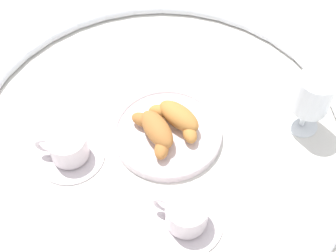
# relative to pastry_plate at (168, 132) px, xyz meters

# --- Properties ---
(ground_plane) EXTENTS (2.20, 2.20, 0.00)m
(ground_plane) POSITION_rel_pastry_plate_xyz_m (0.02, 0.00, -0.01)
(ground_plane) COLOR silver
(table_chrome_rim) EXTENTS (0.80, 0.80, 0.02)m
(table_chrome_rim) POSITION_rel_pastry_plate_xyz_m (0.02, 0.00, 0.00)
(table_chrome_rim) COLOR silver
(table_chrome_rim) RESTS_ON ground_plane
(pastry_plate) EXTENTS (0.23, 0.23, 0.02)m
(pastry_plate) POSITION_rel_pastry_plate_xyz_m (0.00, 0.00, 0.00)
(pastry_plate) COLOR silver
(pastry_plate) RESTS_ON ground_plane
(croissant_large) EXTENTS (0.14, 0.08, 0.04)m
(croissant_large) POSITION_rel_pastry_plate_xyz_m (-0.01, -0.02, 0.03)
(croissant_large) COLOR #BC7A38
(croissant_large) RESTS_ON pastry_plate
(croissant_small) EXTENTS (0.12, 0.10, 0.04)m
(croissant_small) POSITION_rel_pastry_plate_xyz_m (0.01, 0.03, 0.03)
(croissant_small) COLOR #AD6B33
(croissant_small) RESTS_ON pastry_plate
(coffee_cup_near) EXTENTS (0.14, 0.14, 0.06)m
(coffee_cup_near) POSITION_rel_pastry_plate_xyz_m (0.13, 0.15, 0.02)
(coffee_cup_near) COLOR silver
(coffee_cup_near) RESTS_ON ground_plane
(coffee_cup_far) EXTENTS (0.14, 0.14, 0.06)m
(coffee_cup_far) POSITION_rel_pastry_plate_xyz_m (-0.14, 0.14, 0.02)
(coffee_cup_far) COLOR silver
(coffee_cup_far) RESTS_ON ground_plane
(juice_glass_left) EXTENTS (0.08, 0.08, 0.14)m
(juice_glass_left) POSITION_rel_pastry_plate_xyz_m (-0.22, -0.18, 0.08)
(juice_glass_left) COLOR white
(juice_glass_left) RESTS_ON ground_plane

